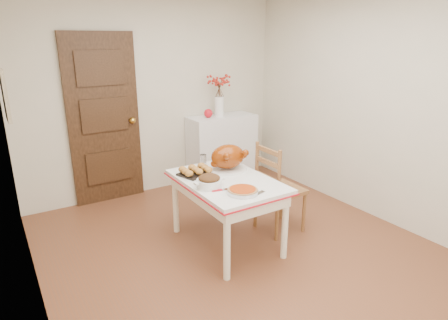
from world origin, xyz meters
TOP-DOWN VIEW (x-y plane):
  - floor at (0.00, 0.00)m, footprint 3.50×4.00m
  - wall_back at (0.00, 2.00)m, footprint 3.50×0.00m
  - wall_left at (-1.75, 0.00)m, footprint 0.00×4.00m
  - wall_right at (1.75, 0.00)m, footprint 0.00×4.00m
  - door_back at (-0.70, 1.97)m, footprint 0.85×0.06m
  - photo_board at (-1.73, 1.20)m, footprint 0.03×0.35m
  - sideboard at (0.87, 1.78)m, footprint 0.95×0.42m
  - kitchen_table at (-0.05, 0.22)m, footprint 0.79×1.16m
  - chair_oak at (0.60, 0.19)m, footprint 0.43×0.43m
  - berry_vase at (0.82, 1.78)m, footprint 0.29×0.29m
  - apple at (0.65, 1.78)m, footprint 0.12×0.12m
  - turkey_platter at (0.10, 0.43)m, footprint 0.51×0.46m
  - pumpkin_pie at (-0.12, -0.14)m, footprint 0.31×0.31m
  - stuffing_dish at (-0.29, 0.14)m, footprint 0.30×0.24m
  - rolls_tray at (-0.24, 0.50)m, footprint 0.36×0.32m
  - pie_server at (-0.04, -0.23)m, footprint 0.22×0.12m
  - carving_knife at (-0.20, 0.00)m, footprint 0.27×0.12m
  - drinking_glass at (-0.03, 0.71)m, footprint 0.09×0.09m
  - shaker_pair at (0.22, 0.63)m, footprint 0.10×0.04m

SIDE VIEW (x-z plane):
  - floor at x=0.00m, z-range 0.00..0.00m
  - kitchen_table at x=-0.05m, z-range 0.00..0.69m
  - sideboard at x=0.87m, z-range 0.00..0.95m
  - chair_oak at x=0.60m, z-range 0.00..0.96m
  - pie_server at x=-0.04m, z-range 0.69..0.70m
  - carving_knife at x=-0.20m, z-range 0.69..0.70m
  - pumpkin_pie at x=-0.12m, z-range 0.69..0.75m
  - rolls_tray at x=-0.24m, z-range 0.69..0.77m
  - shaker_pair at x=0.22m, z-range 0.69..0.79m
  - stuffing_dish at x=-0.29m, z-range 0.69..0.81m
  - drinking_glass at x=-0.03m, z-range 0.69..0.81m
  - turkey_platter at x=0.10m, z-range 0.69..0.96m
  - apple at x=0.65m, z-range 0.95..1.07m
  - door_back at x=-0.70m, z-range 0.00..2.06m
  - berry_vase at x=0.82m, z-range 0.95..1.51m
  - wall_back at x=0.00m, z-range 0.00..2.50m
  - wall_left at x=-1.75m, z-range 0.00..2.50m
  - wall_right at x=1.75m, z-range 0.00..2.50m
  - photo_board at x=-1.73m, z-range 1.27..1.73m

